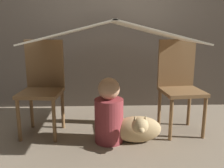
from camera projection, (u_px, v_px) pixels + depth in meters
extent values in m
plane|color=gray|center=(113.00, 142.00, 2.42)|extent=(8.80, 8.80, 0.00)
cube|color=#4C4238|center=(109.00, 14.00, 3.27)|extent=(7.00, 0.05, 2.50)
cylinder|color=brown|center=(19.00, 121.00, 2.40)|extent=(0.04, 0.04, 0.42)
cylinder|color=brown|center=(54.00, 121.00, 2.38)|extent=(0.04, 0.04, 0.42)
cylinder|color=brown|center=(32.00, 109.00, 2.73)|extent=(0.04, 0.04, 0.42)
cylinder|color=brown|center=(63.00, 109.00, 2.72)|extent=(0.04, 0.04, 0.42)
cube|color=brown|center=(41.00, 93.00, 2.51)|extent=(0.43, 0.43, 0.04)
cube|color=brown|center=(45.00, 64.00, 2.63)|extent=(0.40, 0.06, 0.50)
cylinder|color=brown|center=(171.00, 120.00, 2.42)|extent=(0.04, 0.04, 0.42)
cylinder|color=brown|center=(204.00, 118.00, 2.46)|extent=(0.04, 0.04, 0.42)
cylinder|color=brown|center=(159.00, 108.00, 2.75)|extent=(0.04, 0.04, 0.42)
cylinder|color=brown|center=(189.00, 107.00, 2.80)|extent=(0.04, 0.04, 0.42)
cube|color=brown|center=(182.00, 92.00, 2.56)|extent=(0.44, 0.44, 0.04)
cube|color=brown|center=(176.00, 63.00, 2.67)|extent=(0.40, 0.07, 0.50)
cube|color=silver|center=(74.00, 31.00, 2.38)|extent=(0.72, 1.29, 0.19)
cube|color=silver|center=(149.00, 31.00, 2.41)|extent=(0.72, 1.29, 0.19)
cube|color=silver|center=(112.00, 21.00, 2.37)|extent=(0.04, 1.29, 0.01)
cylinder|color=maroon|center=(109.00, 121.00, 2.39)|extent=(0.27, 0.27, 0.43)
sphere|color=tan|center=(109.00, 89.00, 2.32)|extent=(0.21, 0.21, 0.21)
ellipsoid|color=tan|center=(137.00, 129.00, 2.40)|extent=(0.46, 0.19, 0.26)
sphere|color=tan|center=(140.00, 126.00, 2.20)|extent=(0.15, 0.15, 0.15)
ellipsoid|color=tan|center=(141.00, 130.00, 2.14)|extent=(0.06, 0.08, 0.05)
cone|color=tan|center=(135.00, 119.00, 2.19)|extent=(0.05, 0.05, 0.07)
cone|color=tan|center=(145.00, 119.00, 2.19)|extent=(0.05, 0.05, 0.07)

